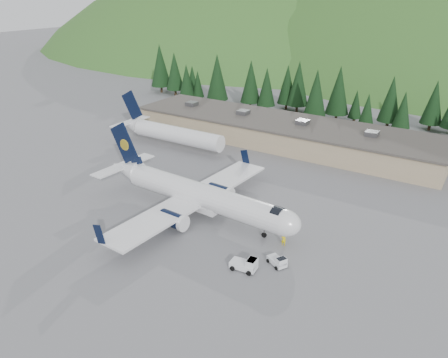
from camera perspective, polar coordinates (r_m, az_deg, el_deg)
ground at (r=68.51m, az=-2.71°, el=-4.78°), size 600.00×600.00×0.00m
airliner at (r=67.62m, az=-3.47°, el=-2.11°), size 36.70×34.41×12.18m
second_airliner at (r=97.39m, az=-7.37°, el=6.07°), size 27.50×11.00×10.05m
baggage_tug_a at (r=55.96m, az=2.88°, el=-11.10°), size 3.50×2.30×1.79m
baggage_tug_b at (r=57.14m, az=7.08°, el=-10.62°), size 3.08×2.59×1.47m
terminal_building at (r=100.31m, az=7.47°, el=6.18°), size 71.00×17.00×6.10m
ramp_worker at (r=61.14m, az=7.79°, el=-7.85°), size 0.71×0.52×1.82m
tree_line at (r=121.95m, az=10.10°, el=11.56°), size 114.58×17.47×14.48m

